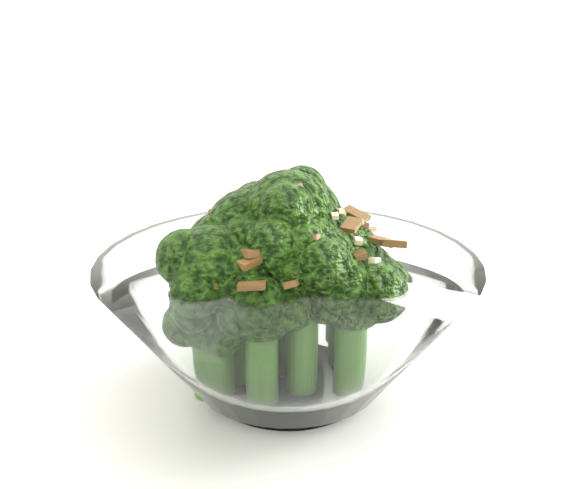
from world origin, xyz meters
name	(u,v)px	position (x,y,z in m)	size (l,w,h in m)	color
broccoli_dish	(284,307)	(-0.29, 0.04, 0.80)	(0.22, 0.22, 0.13)	white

